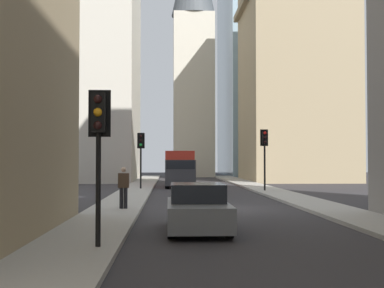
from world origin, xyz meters
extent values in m
plane|color=#302D30|center=(0.00, 0.00, 0.00)|extent=(135.00, 135.00, 0.00)
cube|color=#A8A399|center=(0.00, 4.50, 0.07)|extent=(90.00, 2.20, 0.14)
cube|color=#A8A399|center=(0.00, -4.50, 0.07)|extent=(90.00, 2.20, 0.14)
cube|color=#9E8966|center=(29.72, -10.60, 10.70)|extent=(12.27, 10.00, 21.40)
cube|color=#867556|center=(29.72, -5.35, 18.13)|extent=(12.27, 0.50, 0.60)
cube|color=beige|center=(31.16, 10.60, 13.68)|extent=(14.64, 10.00, 27.36)
cube|color=beige|center=(44.16, -0.92, 10.40)|extent=(5.16, 5.16, 20.81)
cube|color=red|center=(19.18, 1.40, 1.54)|extent=(4.60, 2.25, 2.60)
cube|color=#38383D|center=(15.98, 1.40, 1.19)|extent=(1.90, 2.25, 1.90)
cube|color=black|center=(15.98, 1.40, 1.79)|extent=(1.92, 2.09, 0.64)
cylinder|color=black|center=(15.98, 0.41, 0.44)|extent=(0.88, 0.28, 0.88)
cylinder|color=black|center=(15.98, 2.38, 0.44)|extent=(0.88, 0.28, 0.88)
cylinder|color=black|center=(20.58, 0.41, 0.44)|extent=(0.88, 0.28, 0.88)
cylinder|color=black|center=(20.58, 2.38, 0.44)|extent=(0.88, 0.28, 0.88)
cube|color=slate|center=(-7.49, 1.40, 0.53)|extent=(4.30, 1.78, 0.70)
cube|color=black|center=(-7.29, 1.40, 1.15)|extent=(2.10, 1.58, 0.54)
cylinder|color=black|center=(-8.84, 0.62, 0.32)|extent=(0.64, 0.22, 0.64)
cylinder|color=black|center=(-8.84, 2.18, 0.32)|extent=(0.64, 0.22, 0.64)
cylinder|color=black|center=(-6.14, 0.62, 0.32)|extent=(0.64, 0.22, 0.64)
cylinder|color=black|center=(-6.14, 2.18, 0.32)|extent=(0.64, 0.22, 0.64)
cylinder|color=black|center=(-10.91, 3.88, 1.45)|extent=(0.12, 0.12, 2.63)
cube|color=black|center=(-10.91, 3.88, 3.22)|extent=(0.28, 0.32, 0.90)
cube|color=black|center=(-10.75, 3.88, 3.22)|extent=(0.03, 0.52, 1.10)
sphere|color=black|center=(-11.07, 3.88, 3.52)|extent=(0.20, 0.20, 0.20)
sphere|color=orange|center=(-11.07, 3.88, 3.22)|extent=(0.20, 0.20, 0.20)
sphere|color=black|center=(-11.07, 3.88, 2.92)|extent=(0.20, 0.20, 0.20)
cylinder|color=black|center=(13.78, 4.22, 1.60)|extent=(0.12, 0.12, 2.91)
cube|color=black|center=(13.78, 4.22, 3.50)|extent=(0.28, 0.32, 0.90)
cube|color=black|center=(13.94, 4.22, 3.50)|extent=(0.03, 0.52, 1.10)
sphere|color=black|center=(13.62, 4.22, 3.80)|extent=(0.20, 0.20, 0.20)
sphere|color=black|center=(13.62, 4.22, 3.50)|extent=(0.20, 0.20, 0.20)
sphere|color=green|center=(13.62, 4.22, 3.20)|extent=(0.20, 0.20, 0.20)
cylinder|color=black|center=(11.12, -4.05, 1.65)|extent=(0.12, 0.12, 3.02)
cube|color=black|center=(11.12, -4.05, 3.61)|extent=(0.28, 0.32, 0.90)
cube|color=black|center=(11.27, -4.05, 3.61)|extent=(0.03, 0.52, 1.10)
sphere|color=red|center=(10.96, -4.05, 3.91)|extent=(0.20, 0.20, 0.20)
sphere|color=black|center=(10.96, -4.05, 3.61)|extent=(0.20, 0.20, 0.20)
sphere|color=black|center=(10.96, -4.05, 3.31)|extent=(0.20, 0.20, 0.20)
cylinder|color=black|center=(-1.43, 4.03, 0.56)|extent=(0.16, 0.16, 0.85)
cylinder|color=black|center=(-1.43, 4.20, 0.56)|extent=(0.16, 0.16, 0.85)
cube|color=#4C3828|center=(-1.43, 4.11, 1.29)|extent=(0.26, 0.44, 0.60)
sphere|color=beige|center=(-1.43, 4.11, 1.74)|extent=(0.22, 0.22, 0.22)
camera|label=1|loc=(-23.04, 2.26, 2.12)|focal=48.97mm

